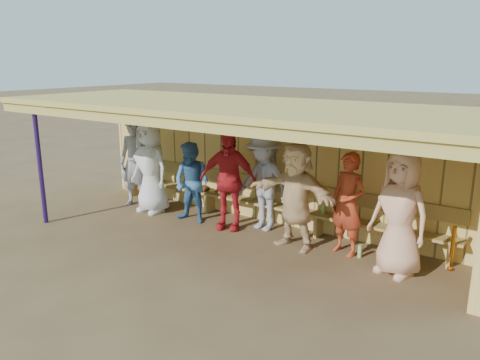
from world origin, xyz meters
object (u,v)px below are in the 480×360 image
object	(u,v)px
player_b	(150,167)
player_d	(228,180)
player_c	(192,183)
player_f	(296,195)
player_g	(348,204)
bench	(262,197)
player_e	(264,182)
player_a	(135,163)
player_h	(400,214)

from	to	relation	value
player_b	player_d	distance (m)	1.98
player_c	player_f	bearing A→B (deg)	-6.53
player_d	player_b	bearing A→B (deg)	166.30
player_g	bench	distance (m)	2.12
player_b	player_g	xyz separation A→B (m)	(4.36, 0.23, -0.11)
player_e	player_a	bearing A→B (deg)	-165.54
player_f	bench	world-z (taller)	player_f
player_d	player_f	size ratio (longest dim) A/B	1.02
player_g	player_h	xyz separation A→B (m)	(0.94, -0.28, 0.09)
player_g	player_h	bearing A→B (deg)	-0.35
player_d	player_h	distance (m)	3.32
player_d	player_e	world-z (taller)	player_d
player_c	player_g	bearing A→B (deg)	-2.16
player_d	player_g	bearing A→B (deg)	-13.76
player_c	player_h	size ratio (longest dim) A/B	0.85
player_c	player_e	world-z (taller)	player_e
player_d	player_h	world-z (taller)	player_h
player_h	player_g	bearing A→B (deg)	179.70
player_a	player_c	xyz separation A→B (m)	(1.78, -0.15, -0.17)
player_b	player_g	world-z (taller)	player_b
player_f	player_h	world-z (taller)	player_h
player_d	player_f	bearing A→B (deg)	-21.09
player_a	player_b	world-z (taller)	same
player_b	player_c	xyz separation A→B (m)	(1.15, 0.00, -0.17)
player_e	player_g	size ratio (longest dim) A/B	1.08
player_a	player_f	distance (m)	4.14
player_h	player_c	bearing A→B (deg)	-164.20
player_b	player_h	distance (m)	5.30
player_g	player_h	distance (m)	0.98
player_c	bench	world-z (taller)	player_c
player_a	player_g	xyz separation A→B (m)	(4.99, 0.08, -0.11)
player_d	player_e	bearing A→B (deg)	13.70
player_f	player_c	bearing A→B (deg)	-171.46
player_b	player_d	size ratio (longest dim) A/B	1.02
player_f	bench	distance (m)	1.47
player_g	player_a	bearing A→B (deg)	-162.57
player_a	player_f	world-z (taller)	player_a
player_f	player_h	size ratio (longest dim) A/B	0.98
player_d	player_c	bearing A→B (deg)	170.41
player_e	player_h	distance (m)	2.77
player_a	player_g	world-z (taller)	player_a
player_f	player_g	bearing A→B (deg)	24.68
player_b	player_g	bearing A→B (deg)	5.67
player_a	player_e	distance (m)	3.21
player_e	player_g	bearing A→B (deg)	1.84
bench	player_d	bearing A→B (deg)	-118.64
player_d	player_e	distance (m)	0.69
player_c	player_g	xyz separation A→B (m)	(3.21, 0.23, 0.06)
player_a	player_g	size ratio (longest dim) A/B	1.12
player_f	player_g	xyz separation A→B (m)	(0.85, 0.24, -0.07)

